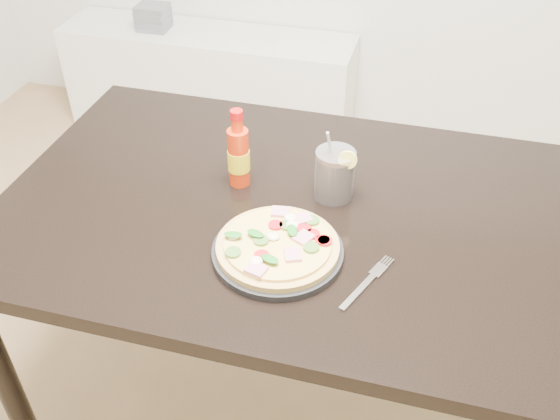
% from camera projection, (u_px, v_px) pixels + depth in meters
% --- Properties ---
extents(dining_table, '(1.40, 0.90, 0.75)m').
position_uv_depth(dining_table, '(293.00, 233.00, 1.53)').
color(dining_table, black).
rests_on(dining_table, ground).
extents(plate, '(0.28, 0.28, 0.02)m').
position_uv_depth(plate, '(278.00, 252.00, 1.34)').
color(plate, black).
rests_on(plate, dining_table).
extents(pizza, '(0.27, 0.27, 0.03)m').
position_uv_depth(pizza, '(278.00, 245.00, 1.33)').
color(pizza, tan).
rests_on(pizza, plate).
extents(hot_sauce_bottle, '(0.06, 0.06, 0.20)m').
position_uv_depth(hot_sauce_bottle, '(239.00, 156.00, 1.50)').
color(hot_sauce_bottle, red).
rests_on(hot_sauce_bottle, dining_table).
extents(cola_cup, '(0.10, 0.09, 0.18)m').
position_uv_depth(cola_cup, '(335.00, 175.00, 1.48)').
color(cola_cup, black).
rests_on(cola_cup, dining_table).
extents(fork, '(0.09, 0.18, 0.00)m').
position_uv_depth(fork, '(368.00, 281.00, 1.28)').
color(fork, silver).
rests_on(fork, dining_table).
extents(media_console, '(1.40, 0.34, 0.50)m').
position_uv_depth(media_console, '(210.00, 82.00, 3.06)').
color(media_console, white).
rests_on(media_console, ground).
extents(cd_stack, '(0.14, 0.12, 0.11)m').
position_uv_depth(cd_stack, '(153.00, 17.00, 2.91)').
color(cd_stack, slate).
rests_on(cd_stack, media_console).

